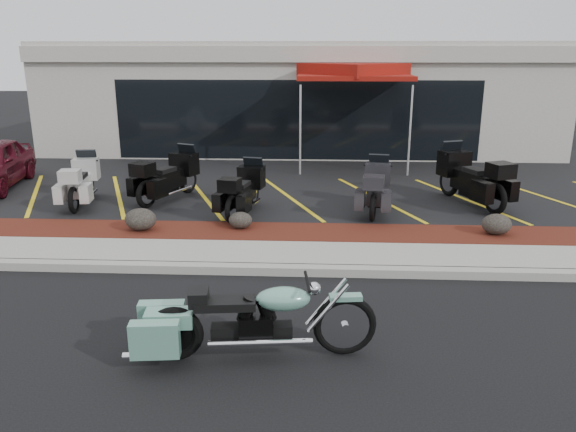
# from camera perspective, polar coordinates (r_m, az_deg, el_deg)

# --- Properties ---
(ground) EXTENTS (90.00, 90.00, 0.00)m
(ground) POSITION_cam_1_polar(r_m,az_deg,el_deg) (8.97, -1.61, -8.06)
(ground) COLOR black
(ground) RESTS_ON ground
(curb) EXTENTS (24.00, 0.25, 0.15)m
(curb) POSITION_cam_1_polar(r_m,az_deg,el_deg) (9.76, -1.20, -5.47)
(curb) COLOR gray
(curb) RESTS_ON ground
(sidewalk) EXTENTS (24.00, 1.20, 0.15)m
(sidewalk) POSITION_cam_1_polar(r_m,az_deg,el_deg) (10.41, -0.93, -4.03)
(sidewalk) COLOR gray
(sidewalk) RESTS_ON ground
(mulch_bed) EXTENTS (24.00, 1.20, 0.16)m
(mulch_bed) POSITION_cam_1_polar(r_m,az_deg,el_deg) (11.54, -0.53, -1.92)
(mulch_bed) COLOR #36110C
(mulch_bed) RESTS_ON ground
(upper_lot) EXTENTS (26.00, 9.60, 0.15)m
(upper_lot) POSITION_cam_1_polar(r_m,az_deg,el_deg) (16.74, 0.57, 3.91)
(upper_lot) COLOR black
(upper_lot) RESTS_ON ground
(dealership_building) EXTENTS (18.00, 8.16, 4.00)m
(dealership_building) POSITION_cam_1_polar(r_m,az_deg,el_deg) (22.67, 1.25, 12.15)
(dealership_building) COLOR #A29C92
(dealership_building) RESTS_ON ground
(boulder_left) EXTENTS (0.65, 0.54, 0.46)m
(boulder_left) POSITION_cam_1_polar(r_m,az_deg,el_deg) (11.91, -14.75, -0.33)
(boulder_left) COLOR black
(boulder_left) RESTS_ON mulch_bed
(boulder_mid) EXTENTS (0.49, 0.41, 0.35)m
(boulder_mid) POSITION_cam_1_polar(r_m,az_deg,el_deg) (11.69, -4.85, -0.42)
(boulder_mid) COLOR black
(boulder_mid) RESTS_ON mulch_bed
(boulder_right) EXTENTS (0.59, 0.49, 0.42)m
(boulder_right) POSITION_cam_1_polar(r_m,az_deg,el_deg) (12.02, 20.43, -0.78)
(boulder_right) COLOR black
(boulder_right) RESTS_ON mulch_bed
(hero_cruiser) EXTENTS (3.07, 1.08, 1.06)m
(hero_cruiser) POSITION_cam_1_polar(r_m,az_deg,el_deg) (7.15, 5.81, -10.14)
(hero_cruiser) COLOR #67A18C
(hero_cruiser) RESTS_ON ground
(touring_white) EXTENTS (1.11, 2.18, 1.21)m
(touring_white) POSITION_cam_1_polar(r_m,az_deg,el_deg) (14.97, -19.66, 4.09)
(touring_white) COLOR beige
(touring_white) RESTS_ON upper_lot
(touring_black_front) EXTENTS (1.68, 2.38, 1.30)m
(touring_black_front) POSITION_cam_1_polar(r_m,az_deg,el_deg) (14.71, -10.18, 4.77)
(touring_black_front) COLOR black
(touring_black_front) RESTS_ON upper_lot
(touring_black_mid) EXTENTS (1.19, 2.14, 1.18)m
(touring_black_mid) POSITION_cam_1_polar(r_m,az_deg,el_deg) (13.33, -3.56, 3.52)
(touring_black_mid) COLOR black
(touring_black_mid) RESTS_ON upper_lot
(touring_grey) EXTENTS (1.13, 2.19, 1.22)m
(touring_grey) POSITION_cam_1_polar(r_m,az_deg,el_deg) (13.65, 9.13, 3.74)
(touring_grey) COLOR #29282D
(touring_grey) RESTS_ON upper_lot
(touring_black_rear) EXTENTS (1.78, 2.61, 1.42)m
(touring_black_rear) POSITION_cam_1_polar(r_m,az_deg,el_deg) (14.75, 16.14, 4.65)
(touring_black_rear) COLOR black
(touring_black_rear) RESTS_ON upper_lot
(traffic_cone) EXTENTS (0.37, 0.37, 0.44)m
(traffic_cone) POSITION_cam_1_polar(r_m,az_deg,el_deg) (16.05, -4.51, 4.38)
(traffic_cone) COLOR #E64C07
(traffic_cone) RESTS_ON upper_lot
(popup_canopy) EXTENTS (4.33, 4.33, 3.19)m
(popup_canopy) POSITION_cam_1_polar(r_m,az_deg,el_deg) (18.13, 6.65, 14.26)
(popup_canopy) COLOR silver
(popup_canopy) RESTS_ON upper_lot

